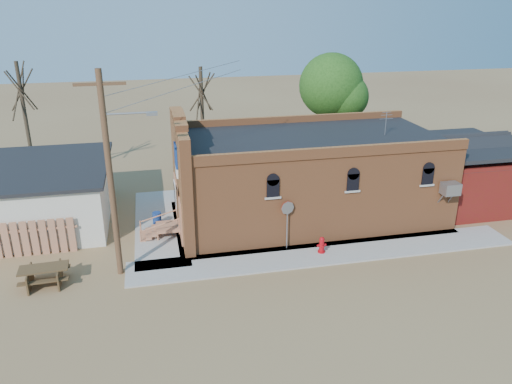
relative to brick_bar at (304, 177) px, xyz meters
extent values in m
plane|color=brown|center=(-1.64, -5.49, -2.34)|extent=(120.00, 120.00, 0.00)
cube|color=#9E9991|center=(-0.14, -4.59, -2.30)|extent=(19.00, 2.20, 0.08)
cube|color=#9E9991|center=(-7.94, 0.51, -2.30)|extent=(2.60, 10.00, 0.08)
cube|color=#B06035|center=(0.36, 0.01, -0.09)|extent=(14.00, 7.00, 4.50)
cube|color=black|center=(0.36, 0.01, 2.21)|extent=(13.80, 6.80, 0.12)
cube|color=#B06035|center=(-6.64, 0.01, 0.56)|extent=(0.50, 7.40, 5.80)
cube|color=navy|center=(-6.94, -1.19, 1.66)|extent=(0.08, 1.10, 1.56)
cube|color=gray|center=(6.46, -3.94, 0.26)|extent=(0.85, 0.65, 0.60)
cube|color=#611A10|center=(9.86, 0.01, -0.74)|extent=(5.00, 6.00, 3.20)
cylinder|color=#4C2C1E|center=(-9.84, -4.29, 2.16)|extent=(0.26, 0.26, 9.00)
cube|color=#4C2C1E|center=(-9.84, -4.29, 6.06)|extent=(2.00, 0.12, 0.12)
cylinder|color=gray|center=(-8.94, -4.29, 4.86)|extent=(1.80, 0.08, 0.08)
cube|color=gray|center=(-7.94, -4.29, 4.81)|extent=(0.45, 0.22, 0.14)
cylinder|color=#413225|center=(-4.64, 7.51, 1.41)|extent=(0.24, 0.24, 7.50)
cylinder|color=#413225|center=(-15.64, 8.51, 1.66)|extent=(0.24, 0.24, 8.00)
cylinder|color=#413225|center=(4.36, 8.01, 0.81)|extent=(0.28, 0.28, 6.30)
sphere|color=#1C4313|center=(4.36, 8.01, 3.61)|extent=(4.40, 4.40, 4.40)
cylinder|color=#AE0911|center=(-0.44, -4.49, -2.23)|extent=(0.43, 0.43, 0.07)
cylinder|color=#AE0911|center=(-0.44, -4.49, -1.89)|extent=(0.30, 0.30, 0.61)
sphere|color=#AE0911|center=(-0.44, -4.49, -1.57)|extent=(0.24, 0.24, 0.24)
cylinder|color=#AE0911|center=(-0.44, -4.65, -1.88)|extent=(0.14, 0.16, 0.11)
cylinder|color=#AE0911|center=(-0.59, -4.49, -1.88)|extent=(0.16, 0.14, 0.11)
cylinder|color=#AE0911|center=(-0.28, -4.49, -1.88)|extent=(0.16, 0.14, 0.11)
cylinder|color=gray|center=(-1.96, -3.69, -1.14)|extent=(0.07, 0.07, 2.23)
cylinder|color=gray|center=(-1.96, -3.71, -0.13)|extent=(0.66, 0.16, 0.67)
cylinder|color=#B4120A|center=(-1.96, -3.67, -0.13)|extent=(0.66, 0.16, 0.67)
cylinder|color=navy|center=(-8.06, 0.39, -1.90)|extent=(0.58, 0.58, 0.72)
cube|color=#4D371F|center=(-13.63, -4.65, -1.95)|extent=(0.15, 1.56, 0.78)
cube|color=#4D371F|center=(-12.29, -4.58, -1.95)|extent=(0.15, 1.56, 0.78)
cube|color=#4D371F|center=(-12.96, -4.61, -1.54)|extent=(2.05, 1.00, 0.07)
cube|color=#4D371F|center=(-12.92, -5.22, -1.87)|extent=(2.02, 0.38, 0.06)
cube|color=#4D371F|center=(-12.99, -4.00, -1.87)|extent=(2.02, 0.38, 0.06)
camera|label=1|loc=(-8.09, -24.70, 9.13)|focal=35.00mm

